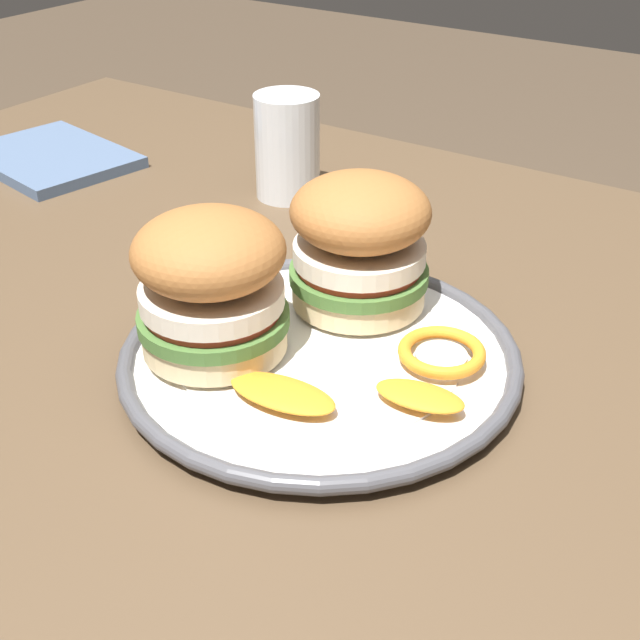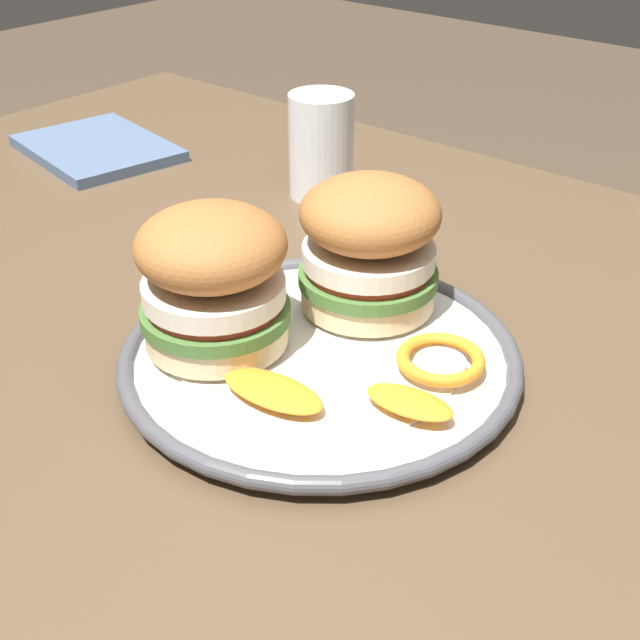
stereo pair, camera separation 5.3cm
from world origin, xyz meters
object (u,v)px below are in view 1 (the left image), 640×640
Objects in this scene: drinking_glass at (287,153)px; sandwich_half_left at (213,283)px; dining_table at (252,447)px; dinner_plate at (320,357)px; sandwich_half_right at (360,241)px.

sandwich_half_left is at bearing -63.28° from drinking_glass.
drinking_glass is at bearing 116.72° from sandwich_half_left.
drinking_glass is at bearing 119.33° from dining_table.
sandwich_half_left is 1.30× the size of drinking_glass.
sandwich_half_right is at bearing 99.70° from dinner_plate.
sandwich_half_left reaches higher than dining_table.
sandwich_half_left is (-0.06, -0.04, 0.06)m from dinner_plate.
dinner_plate is 2.02× the size of sandwich_half_right.
dining_table is at bearing -122.95° from sandwich_half_right.
sandwich_half_right is (0.05, 0.08, 0.16)m from dining_table.
dinner_plate is (0.06, 0.01, 0.11)m from dining_table.
drinking_glass reaches higher than dinner_plate.
dining_table is 0.32m from drinking_glass.
sandwich_half_right is at bearing -42.17° from drinking_glass.
dinner_plate is 2.73× the size of drinking_glass.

